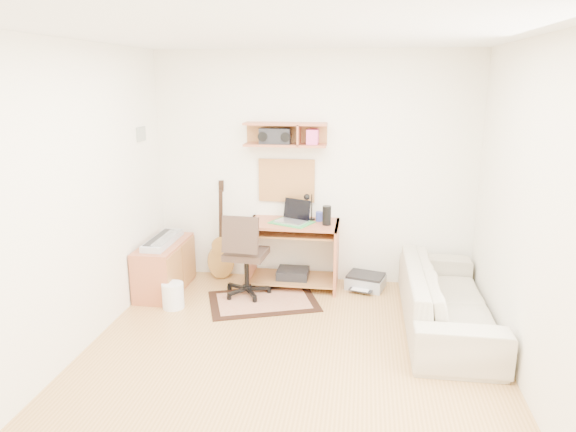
# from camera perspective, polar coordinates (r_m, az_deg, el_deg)

# --- Properties ---
(floor) EXTENTS (3.60, 4.00, 0.01)m
(floor) POSITION_cam_1_polar(r_m,az_deg,el_deg) (4.51, -0.02, -15.98)
(floor) COLOR tan
(floor) RESTS_ON ground
(ceiling) EXTENTS (3.60, 4.00, 0.01)m
(ceiling) POSITION_cam_1_polar(r_m,az_deg,el_deg) (3.89, -0.03, 19.26)
(ceiling) COLOR white
(ceiling) RESTS_ON ground
(back_wall) EXTENTS (3.60, 0.01, 2.60)m
(back_wall) POSITION_cam_1_polar(r_m,az_deg,el_deg) (5.95, 2.76, 5.06)
(back_wall) COLOR white
(back_wall) RESTS_ON ground
(left_wall) EXTENTS (0.01, 4.00, 2.60)m
(left_wall) POSITION_cam_1_polar(r_m,az_deg,el_deg) (4.61, -22.81, 1.07)
(left_wall) COLOR white
(left_wall) RESTS_ON ground
(right_wall) EXTENTS (0.01, 4.00, 2.60)m
(right_wall) POSITION_cam_1_polar(r_m,az_deg,el_deg) (4.16, 25.43, -0.62)
(right_wall) COLOR white
(right_wall) RESTS_ON ground
(wall_shelf) EXTENTS (0.90, 0.25, 0.26)m
(wall_shelf) POSITION_cam_1_polar(r_m,az_deg,el_deg) (5.81, -0.30, 8.82)
(wall_shelf) COLOR #B66240
(wall_shelf) RESTS_ON back_wall
(cork_board) EXTENTS (0.64, 0.03, 0.49)m
(cork_board) POSITION_cam_1_polar(r_m,az_deg,el_deg) (5.99, -0.15, 3.87)
(cork_board) COLOR tan
(cork_board) RESTS_ON back_wall
(wall_photo) EXTENTS (0.02, 0.20, 0.15)m
(wall_photo) POSITION_cam_1_polar(r_m,az_deg,el_deg) (5.86, -15.59, 8.53)
(wall_photo) COLOR #4C8CBF
(wall_photo) RESTS_ON left_wall
(desk) EXTENTS (1.00, 0.55, 0.75)m
(desk) POSITION_cam_1_polar(r_m,az_deg,el_deg) (5.93, 0.55, -4.19)
(desk) COLOR #B66240
(desk) RESTS_ON floor
(laptop) EXTENTS (0.43, 0.43, 0.25)m
(laptop) POSITION_cam_1_polar(r_m,az_deg,el_deg) (5.77, 0.40, 0.45)
(laptop) COLOR silver
(laptop) RESTS_ON desk
(speaker) EXTENTS (0.09, 0.09, 0.21)m
(speaker) POSITION_cam_1_polar(r_m,az_deg,el_deg) (5.71, 4.21, 0.05)
(speaker) COLOR black
(speaker) RESTS_ON desk
(desk_lamp) EXTENTS (0.10, 0.10, 0.30)m
(desk_lamp) POSITION_cam_1_polar(r_m,az_deg,el_deg) (5.90, 2.58, 1.02)
(desk_lamp) COLOR black
(desk_lamp) RESTS_ON desk
(pencil_cup) EXTENTS (0.07, 0.07, 0.11)m
(pencil_cup) POSITION_cam_1_polar(r_m,az_deg,el_deg) (5.87, 3.38, -0.04)
(pencil_cup) COLOR #3643A3
(pencil_cup) RESTS_ON desk
(boombox) EXTENTS (0.34, 0.15, 0.17)m
(boombox) POSITION_cam_1_polar(r_m,az_deg,el_deg) (5.82, -1.40, 8.63)
(boombox) COLOR black
(boombox) RESTS_ON wall_shelf
(rug) EXTENTS (1.30, 1.08, 0.01)m
(rug) POSITION_cam_1_polar(r_m,az_deg,el_deg) (5.65, -2.68, -9.18)
(rug) COLOR #D3B68D
(rug) RESTS_ON floor
(task_chair) EXTENTS (0.51, 0.51, 0.94)m
(task_chair) POSITION_cam_1_polar(r_m,az_deg,el_deg) (5.68, -4.53, -4.10)
(task_chair) COLOR #35281F
(task_chair) RESTS_ON floor
(cabinet) EXTENTS (0.40, 0.90, 0.55)m
(cabinet) POSITION_cam_1_polar(r_m,az_deg,el_deg) (6.00, -13.21, -5.38)
(cabinet) COLOR #B66240
(cabinet) RESTS_ON floor
(music_keyboard) EXTENTS (0.23, 0.72, 0.06)m
(music_keyboard) POSITION_cam_1_polar(r_m,az_deg,el_deg) (5.91, -13.39, -2.58)
(music_keyboard) COLOR #B2B5BA
(music_keyboard) RESTS_ON cabinet
(guitar) EXTENTS (0.36, 0.30, 1.16)m
(guitar) POSITION_cam_1_polar(r_m,az_deg,el_deg) (6.17, -7.39, -1.57)
(guitar) COLOR #AB7934
(guitar) RESTS_ON floor
(waste_basket) EXTENTS (0.26, 0.26, 0.27)m
(waste_basket) POSITION_cam_1_polar(r_m,az_deg,el_deg) (5.59, -12.33, -8.40)
(waste_basket) COLOR white
(waste_basket) RESTS_ON floor
(printer) EXTENTS (0.47, 0.41, 0.15)m
(printer) POSITION_cam_1_polar(r_m,az_deg,el_deg) (6.04, 8.39, -6.94)
(printer) COLOR #A5A8AA
(printer) RESTS_ON floor
(sofa) EXTENTS (0.57, 1.95, 0.76)m
(sofa) POSITION_cam_1_polar(r_m,az_deg,el_deg) (5.21, 16.86, -7.52)
(sofa) COLOR #BDB196
(sofa) RESTS_ON floor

